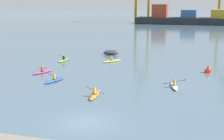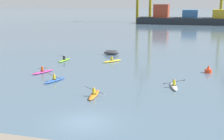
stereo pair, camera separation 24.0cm
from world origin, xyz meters
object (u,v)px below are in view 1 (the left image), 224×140
capsized_dinghy (111,53)px  kayak_orange (95,94)px  channel_buoy (208,70)px  kayak_lime (64,60)px  container_barge (187,18)px  kayak_yellow (112,61)px  kayak_blue (55,80)px  kayak_magenta (43,72)px  kayak_white (174,86)px

capsized_dinghy → kayak_orange: size_ratio=0.80×
capsized_dinghy → channel_buoy: (15.60, -9.81, 0.01)m
channel_buoy → kayak_lime: bearing=173.4°
kayak_orange → container_barge: bearing=87.8°
container_barge → kayak_yellow: container_barge is taller
capsized_dinghy → kayak_blue: kayak_blue is taller
capsized_dinghy → kayak_blue: size_ratio=0.80×
capsized_dinghy → kayak_magenta: bearing=-106.1°
kayak_yellow → kayak_blue: (-3.03, -13.06, 0.00)m
kayak_yellow → kayak_white: same height
capsized_dinghy → kayak_white: bearing=-56.3°
channel_buoy → kayak_orange: 17.16m
container_barge → kayak_white: (3.09, -95.78, -2.10)m
kayak_yellow → kayak_blue: same height
kayak_lime → kayak_orange: 18.96m
kayak_magenta → kayak_yellow: bearing=56.2°
kayak_white → capsized_dinghy: bearing=123.7°
kayak_lime → kayak_blue: bearing=-70.6°
container_barge → kayak_yellow: 84.14m
container_barge → kayak_blue: container_barge is taller
kayak_white → kayak_magenta: size_ratio=1.02×
kayak_orange → channel_buoy: bearing=51.9°
capsized_dinghy → kayak_yellow: bearing=-72.7°
container_barge → kayak_white: container_barge is taller
kayak_orange → kayak_blue: bearing=145.8°
channel_buoy → kayak_magenta: channel_buoy is taller
kayak_orange → kayak_magenta: size_ratio=1.02×
kayak_blue → kayak_lime: 12.46m
kayak_yellow → kayak_lime: kayak_lime is taller
kayak_white → kayak_lime: bearing=148.4°
kayak_yellow → kayak_magenta: bearing=-123.8°
capsized_dinghy → kayak_orange: kayak_orange is taller
kayak_blue → kayak_magenta: size_ratio=1.01×
kayak_blue → kayak_lime: kayak_lime is taller
container_barge → kayak_orange: (-3.95, -101.05, -2.10)m
capsized_dinghy → kayak_orange: bearing=-77.9°
container_barge → kayak_magenta: size_ratio=12.01×
channel_buoy → kayak_magenta: (-20.11, -5.81, -0.19)m
container_barge → channel_buoy: 87.83m
kayak_magenta → capsized_dinghy: bearing=73.9°
container_barge → kayak_blue: bearing=-96.0°
container_barge → kayak_lime: 86.34m
kayak_blue → kayak_orange: 7.43m
channel_buoy → kayak_orange: (-10.59, -13.50, -0.19)m
container_barge → kayak_lime: size_ratio=11.86×
container_barge → kayak_blue: size_ratio=11.83×
capsized_dinghy → channel_buoy: size_ratio=2.75×
channel_buoy → kayak_orange: bearing=-128.1°
kayak_yellow → kayak_orange: 17.51m
kayak_magenta → kayak_blue: bearing=-46.2°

